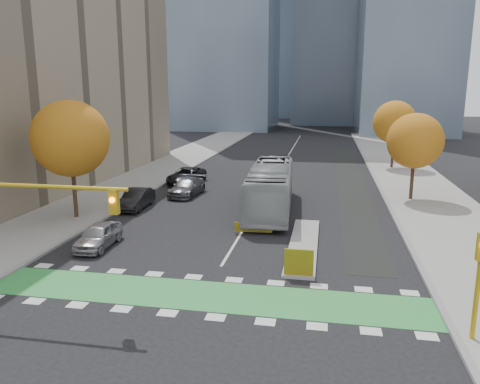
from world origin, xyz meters
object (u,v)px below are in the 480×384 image
at_px(tree_west, 70,139).
at_px(parked_car_a, 98,236).
at_px(tree_east_far, 395,122).
at_px(traffic_signal_west, 3,210).
at_px(parked_car_b, 136,199).
at_px(hazard_board, 299,262).
at_px(bus, 271,187).
at_px(tree_east_near, 415,141).
at_px(traffic_signal_east, 480,271).
at_px(parked_car_c, 187,187).
at_px(parked_car_d, 186,176).

bearing_deg(tree_west, parked_car_a, -50.46).
height_order(tree_east_far, traffic_signal_west, tree_east_far).
bearing_deg(tree_east_far, parked_car_b, -133.69).
relative_size(tree_east_far, parked_car_b, 1.70).
bearing_deg(parked_car_b, hazard_board, -43.13).
height_order(bus, parked_car_b, bus).
bearing_deg(tree_east_near, bus, -154.22).
xyz_separation_m(hazard_board, parked_car_b, (-12.99, 11.31, -0.06)).
height_order(tree_east_far, traffic_signal_east, tree_east_far).
height_order(tree_east_near, parked_car_a, tree_east_near).
relative_size(tree_east_far, traffic_signal_west, 0.90).
bearing_deg(bus, parked_car_c, 150.50).
xyz_separation_m(hazard_board, tree_east_near, (8.00, 17.80, 4.06)).
height_order(tree_east_far, parked_car_c, tree_east_far).
bearing_deg(parked_car_a, tree_west, 127.73).
bearing_deg(tree_west, parked_car_b, 49.34).
height_order(hazard_board, traffic_signal_east, traffic_signal_east).
distance_m(tree_east_near, traffic_signal_east, 22.66).
relative_size(parked_car_a, parked_car_d, 0.75).
height_order(tree_west, parked_car_c, tree_west).
height_order(hazard_board, tree_west, tree_west).
distance_m(tree_east_near, tree_east_far, 16.01).
xyz_separation_m(tree_east_near, parked_car_d, (-20.08, 3.51, -4.11)).
xyz_separation_m(hazard_board, tree_east_far, (8.50, 33.80, 4.44)).
xyz_separation_m(traffic_signal_west, traffic_signal_east, (18.43, 0.00, -1.30)).
bearing_deg(hazard_board, traffic_signal_east, -35.92).
bearing_deg(traffic_signal_east, tree_east_near, 86.19).
bearing_deg(tree_east_far, parked_car_d, -148.73).
height_order(bus, parked_car_c, bus).
xyz_separation_m(tree_east_near, traffic_signal_east, (-1.50, -22.51, -2.13)).
height_order(tree_west, tree_east_far, tree_west).
distance_m(parked_car_c, parked_car_d, 5.24).
bearing_deg(tree_east_far, parked_car_c, -137.36).
relative_size(hazard_board, tree_east_near, 0.20).
xyz_separation_m(tree_west, parked_car_c, (5.50, 8.51, -4.89)).
distance_m(hazard_board, parked_car_c, 19.39).
bearing_deg(traffic_signal_west, hazard_board, 21.55).
xyz_separation_m(bus, parked_car_b, (-10.12, -1.24, -1.02)).
bearing_deg(hazard_board, tree_east_far, 75.88).
xyz_separation_m(parked_car_a, parked_car_c, (1.08, 13.86, 0.03)).
xyz_separation_m(traffic_signal_east, parked_car_d, (-18.58, 26.01, -1.98)).
distance_m(bus, parked_car_c, 8.57).
height_order(hazard_board, tree_east_near, tree_east_near).
bearing_deg(parked_car_b, traffic_signal_east, -41.50).
bearing_deg(parked_car_b, traffic_signal_west, -88.31).
distance_m(hazard_board, bus, 12.91).
relative_size(hazard_board, traffic_signal_east, 0.34).
bearing_deg(tree_west, hazard_board, -25.99).
relative_size(traffic_signal_east, parked_car_d, 0.76).
distance_m(traffic_signal_east, parked_car_d, 32.03).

